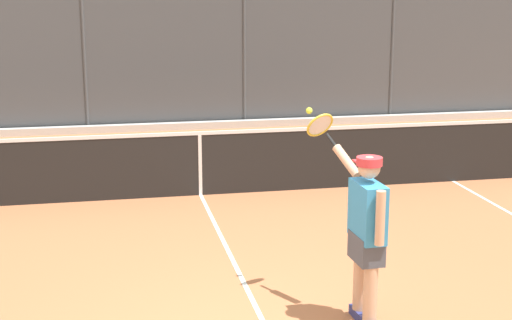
{
  "coord_description": "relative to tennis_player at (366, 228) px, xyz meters",
  "views": [
    {
      "loc": [
        1.39,
        5.99,
        3.1
      ],
      "look_at": [
        -0.36,
        -2.6,
        1.05
      ],
      "focal_mm": 53.84,
      "sensor_mm": 36.0,
      "label": 1
    }
  ],
  "objects": [
    {
      "name": "fence_backdrop",
      "position": [
        0.91,
        -10.66,
        0.82
      ],
      "size": [
        19.83,
        1.37,
        3.51
      ],
      "color": "#474C51",
      "rests_on": "ground"
    },
    {
      "name": "tennis_net",
      "position": [
        0.91,
        -4.64,
        -0.43
      ],
      "size": [
        10.43,
        0.09,
        1.07
      ],
      "color": "#2D2D2D",
      "rests_on": "ground"
    },
    {
      "name": "tennis_player",
      "position": [
        0.0,
        0.0,
        0.0
      ],
      "size": [
        0.51,
        1.34,
        1.88
      ],
      "rotation": [
        0.0,
        0.0,
        -1.53
      ],
      "color": "navy",
      "rests_on": "ground"
    }
  ]
}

